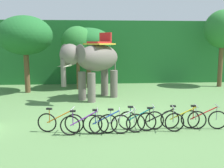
{
  "coord_description": "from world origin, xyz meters",
  "views": [
    {
      "loc": [
        -1.12,
        -11.04,
        3.22
      ],
      "look_at": [
        -0.15,
        1.0,
        1.3
      ],
      "focal_mm": 42.1,
      "sensor_mm": 36.0,
      "label": 1
    }
  ],
  "objects_px": {
    "tree_center_right": "(88,43)",
    "bike_blue": "(107,123)",
    "tree_far_right": "(25,36)",
    "bike_orange": "(60,122)",
    "tree_far_left": "(78,43)",
    "bike_white": "(122,123)",
    "bike_teal": "(141,120)",
    "tree_center_left": "(223,30)",
    "bike_yellow": "(183,119)",
    "elephant": "(94,61)",
    "bike_purple": "(84,124)",
    "bike_black": "(160,121)",
    "bike_red": "(204,119)"
  },
  "relations": [
    {
      "from": "tree_center_right",
      "to": "bike_blue",
      "type": "height_order",
      "value": "tree_center_right"
    },
    {
      "from": "tree_far_right",
      "to": "bike_orange",
      "type": "height_order",
      "value": "tree_far_right"
    },
    {
      "from": "tree_far_left",
      "to": "tree_center_right",
      "type": "bearing_deg",
      "value": 45.42
    },
    {
      "from": "tree_center_right",
      "to": "bike_white",
      "type": "xyz_separation_m",
      "value": [
        1.23,
        -9.85,
        -2.82
      ]
    },
    {
      "from": "bike_orange",
      "to": "bike_teal",
      "type": "height_order",
      "value": "same"
    },
    {
      "from": "tree_center_left",
      "to": "bike_yellow",
      "type": "xyz_separation_m",
      "value": [
        -6.01,
        -9.18,
        -3.74
      ]
    },
    {
      "from": "elephant",
      "to": "tree_far_right",
      "type": "bearing_deg",
      "value": 150.08
    },
    {
      "from": "bike_purple",
      "to": "bike_yellow",
      "type": "bearing_deg",
      "value": 5.45
    },
    {
      "from": "tree_center_left",
      "to": "bike_black",
      "type": "xyz_separation_m",
      "value": [
        -6.94,
        -9.39,
        -3.74
      ]
    },
    {
      "from": "tree_center_right",
      "to": "bike_blue",
      "type": "relative_size",
      "value": 2.49
    },
    {
      "from": "bike_purple",
      "to": "bike_red",
      "type": "bearing_deg",
      "value": 3.97
    },
    {
      "from": "tree_far_right",
      "to": "bike_black",
      "type": "height_order",
      "value": "tree_far_right"
    },
    {
      "from": "tree_center_right",
      "to": "bike_teal",
      "type": "xyz_separation_m",
      "value": [
        1.98,
        -9.54,
        -2.82
      ]
    },
    {
      "from": "tree_center_left",
      "to": "elephant",
      "type": "xyz_separation_m",
      "value": [
        -9.26,
        -3.72,
        -1.92
      ]
    },
    {
      "from": "bike_blue",
      "to": "tree_far_left",
      "type": "bearing_deg",
      "value": 98.72
    },
    {
      "from": "tree_far_left",
      "to": "bike_blue",
      "type": "relative_size",
      "value": 2.52
    },
    {
      "from": "elephant",
      "to": "bike_purple",
      "type": "relative_size",
      "value": 2.21
    },
    {
      "from": "tree_far_right",
      "to": "bike_yellow",
      "type": "xyz_separation_m",
      "value": [
        7.53,
        -7.92,
        -3.25
      ]
    },
    {
      "from": "tree_center_left",
      "to": "bike_orange",
      "type": "height_order",
      "value": "tree_center_left"
    },
    {
      "from": "bike_orange",
      "to": "bike_blue",
      "type": "height_order",
      "value": "same"
    },
    {
      "from": "bike_black",
      "to": "tree_far_right",
      "type": "bearing_deg",
      "value": 129.08
    },
    {
      "from": "tree_far_right",
      "to": "bike_blue",
      "type": "relative_size",
      "value": 2.86
    },
    {
      "from": "bike_white",
      "to": "bike_yellow",
      "type": "xyz_separation_m",
      "value": [
        2.35,
        0.26,
        0.0
      ]
    },
    {
      "from": "tree_far_left",
      "to": "bike_black",
      "type": "height_order",
      "value": "tree_far_left"
    },
    {
      "from": "bike_purple",
      "to": "bike_teal",
      "type": "distance_m",
      "value": 2.12
    },
    {
      "from": "bike_teal",
      "to": "bike_white",
      "type": "bearing_deg",
      "value": -158.25
    },
    {
      "from": "bike_black",
      "to": "bike_yellow",
      "type": "height_order",
      "value": "same"
    },
    {
      "from": "tree_far_right",
      "to": "tree_center_right",
      "type": "xyz_separation_m",
      "value": [
        3.95,
        1.67,
        -0.43
      ]
    },
    {
      "from": "tree_center_right",
      "to": "bike_black",
      "type": "bearing_deg",
      "value": -74.86
    },
    {
      "from": "tree_far_left",
      "to": "bike_white",
      "type": "relative_size",
      "value": 2.52
    },
    {
      "from": "tree_center_right",
      "to": "bike_red",
      "type": "distance_m",
      "value": 10.94
    },
    {
      "from": "bike_teal",
      "to": "bike_red",
      "type": "distance_m",
      "value": 2.37
    },
    {
      "from": "tree_center_left",
      "to": "bike_yellow",
      "type": "distance_m",
      "value": 11.59
    },
    {
      "from": "bike_red",
      "to": "bike_blue",
      "type": "bearing_deg",
      "value": -175.82
    },
    {
      "from": "bike_blue",
      "to": "bike_white",
      "type": "relative_size",
      "value": 1.0
    },
    {
      "from": "tree_center_left",
      "to": "bike_blue",
      "type": "relative_size",
      "value": 3.23
    },
    {
      "from": "bike_teal",
      "to": "bike_yellow",
      "type": "relative_size",
      "value": 1.01
    },
    {
      "from": "tree_far_right",
      "to": "tree_center_left",
      "type": "height_order",
      "value": "tree_center_left"
    },
    {
      "from": "tree_far_left",
      "to": "bike_red",
      "type": "xyz_separation_m",
      "value": [
        5.08,
        -8.9,
        -2.81
      ]
    },
    {
      "from": "tree_center_right",
      "to": "bike_teal",
      "type": "height_order",
      "value": "tree_center_right"
    },
    {
      "from": "bike_orange",
      "to": "bike_purple",
      "type": "height_order",
      "value": "same"
    },
    {
      "from": "tree_center_left",
      "to": "tree_far_left",
      "type": "bearing_deg",
      "value": -178.2
    },
    {
      "from": "bike_yellow",
      "to": "bike_red",
      "type": "bearing_deg",
      "value": -3.09
    },
    {
      "from": "bike_blue",
      "to": "bike_teal",
      "type": "bearing_deg",
      "value": 15.21
    },
    {
      "from": "bike_white",
      "to": "bike_red",
      "type": "relative_size",
      "value": 1.01
    },
    {
      "from": "bike_purple",
      "to": "bike_orange",
      "type": "bearing_deg",
      "value": 160.59
    },
    {
      "from": "tree_center_left",
      "to": "bike_red",
      "type": "bearing_deg",
      "value": -119.58
    },
    {
      "from": "elephant",
      "to": "bike_yellow",
      "type": "distance_m",
      "value": 6.61
    },
    {
      "from": "bike_teal",
      "to": "bike_yellow",
      "type": "bearing_deg",
      "value": -1.58
    },
    {
      "from": "tree_far_left",
      "to": "bike_purple",
      "type": "distance_m",
      "value": 9.65
    }
  ]
}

